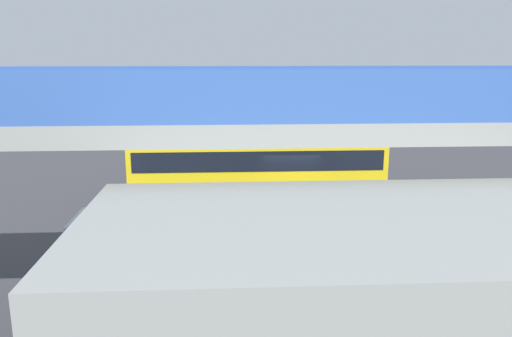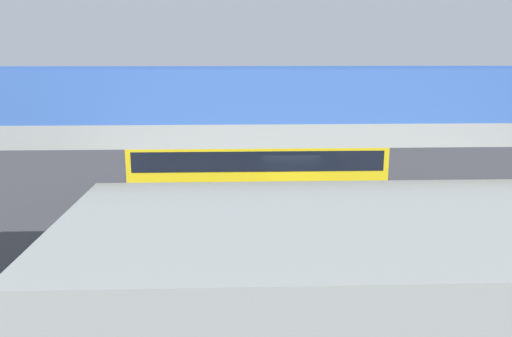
{
  "view_description": "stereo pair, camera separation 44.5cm",
  "coord_description": "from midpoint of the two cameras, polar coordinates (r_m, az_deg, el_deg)",
  "views": [
    {
      "loc": [
        2.8,
        22.26,
        6.93
      ],
      "look_at": [
        1.48,
        -0.75,
        1.6
      ],
      "focal_mm": 35.73,
      "sensor_mm": 36.0,
      "label": 1
    },
    {
      "loc": [
        2.35,
        22.28,
        6.93
      ],
      "look_at": [
        1.48,
        -0.75,
        1.6
      ],
      "focal_mm": 35.73,
      "sensor_mm": 36.0,
      "label": 2
    }
  ],
  "objects": [
    {
      "name": "lane_dash_centre",
      "position": [
        25.93,
        -1.88,
        -2.48
      ],
      "size": [
        2.0,
        0.2,
        0.01
      ],
      "primitive_type": "cube",
      "color": "silver",
      "rests_on": "ground"
    },
    {
      "name": "lane_dash_right",
      "position": [
        26.15,
        -10.69,
        -2.57
      ],
      "size": [
        2.0,
        0.2,
        0.01
      ],
      "primitive_type": "cube",
      "color": "silver",
      "rests_on": "ground"
    },
    {
      "name": "station_building",
      "position": [
        9.56,
        7.99,
        -17.51
      ],
      "size": [
        9.0,
        5.04,
        4.2
      ],
      "color": "gray",
      "rests_on": "ground"
    },
    {
      "name": "lane_dash_left",
      "position": [
        26.32,
        6.86,
        -2.33
      ],
      "size": [
        2.0,
        0.2,
        0.01
      ],
      "primitive_type": "cube",
      "color": "silver",
      "rests_on": "ground"
    },
    {
      "name": "ground",
      "position": [
        23.47,
        3.19,
        -4.17
      ],
      "size": [
        80.0,
        80.0,
        0.0
      ],
      "primitive_type": "plane",
      "color": "#38383D"
    },
    {
      "name": "city_bus",
      "position": [
        23.48,
        -0.41,
        0.61
      ],
      "size": [
        11.54,
        2.85,
        3.15
      ],
      "color": "yellow",
      "rests_on": "ground"
    },
    {
      "name": "bicycle_blue",
      "position": [
        23.55,
        23.62,
        -4.27
      ],
      "size": [
        1.77,
        0.44,
        0.96
      ],
      "color": "black",
      "rests_on": "ground"
    },
    {
      "name": "pedestrian_overpass",
      "position": [
        12.06,
        9.13,
        2.69
      ],
      "size": [
        24.77,
        2.6,
        6.57
      ],
      "color": "gray",
      "rests_on": "ground"
    },
    {
      "name": "parked_van",
      "position": [
        16.17,
        -12.02,
        -8.11
      ],
      "size": [
        4.8,
        2.17,
        2.05
      ],
      "color": "#B7BCC6",
      "rests_on": "ground"
    },
    {
      "name": "traffic_sign",
      "position": [
        27.45,
        10.19,
        2.24
      ],
      "size": [
        0.08,
        0.6,
        2.8
      ],
      "color": "slate",
      "rests_on": "ground"
    },
    {
      "name": "lane_dash_leftmost",
      "position": [
        27.3,
        15.16,
        -2.14
      ],
      "size": [
        2.0,
        0.2,
        0.01
      ],
      "primitive_type": "cube",
      "color": "silver",
      "rests_on": "ground"
    }
  ]
}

